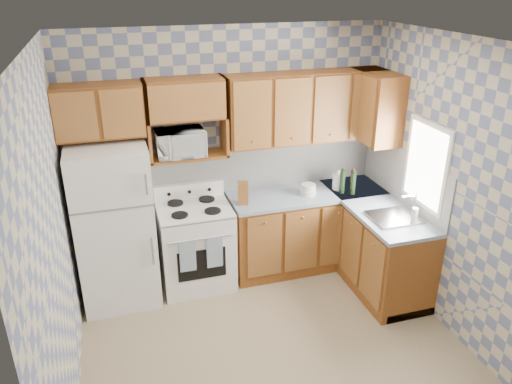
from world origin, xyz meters
TOP-DOWN VIEW (x-y plane):
  - floor at (0.00, 0.00)m, footprint 3.40×3.40m
  - back_wall at (0.00, 1.60)m, footprint 3.40×0.02m
  - right_wall at (1.70, 0.00)m, footprint 0.02×3.20m
  - backsplash_back at (0.40, 1.59)m, footprint 2.60×0.02m
  - backsplash_right at (1.69, 0.80)m, footprint 0.02×1.60m
  - refrigerator at (-1.27, 1.25)m, footprint 0.75×0.70m
  - stove_body at (-0.47, 1.28)m, footprint 0.76×0.65m
  - cooktop at (-0.47, 1.28)m, footprint 0.76×0.65m
  - backguard at (-0.47, 1.55)m, footprint 0.76×0.08m
  - dish_towel_left at (-0.61, 0.93)m, footprint 0.16×0.02m
  - dish_towel_right at (-0.34, 0.93)m, footprint 0.16×0.02m
  - base_cabinets_back at (0.82, 1.30)m, footprint 1.75×0.60m
  - base_cabinets_right at (1.40, 0.80)m, footprint 0.60×1.60m
  - countertop_back at (0.82, 1.30)m, footprint 1.77×0.63m
  - countertop_right at (1.40, 0.80)m, footprint 0.63×1.60m
  - upper_cabinets_back at (0.82, 1.44)m, footprint 1.75×0.33m
  - upper_cabinets_fridge at (-1.29, 1.44)m, footprint 0.82×0.33m
  - upper_cabinets_right at (1.53, 1.25)m, footprint 0.33×0.70m
  - microwave_shelf at (-0.47, 1.44)m, footprint 0.80×0.33m
  - microwave at (-0.55, 1.42)m, footprint 0.50×0.35m
  - sink at (1.40, 0.45)m, footprint 0.48×0.40m
  - window at (1.69, 0.45)m, footprint 0.02×0.66m
  - bottle_0 at (1.17, 1.17)m, footprint 0.06×0.06m
  - bottle_1 at (1.27, 1.11)m, footprint 0.06×0.06m
  - bottle_2 at (1.32, 1.21)m, footprint 0.06×0.06m
  - knife_block at (0.05, 1.22)m, footprint 0.13×0.13m
  - electric_kettle at (1.18, 1.28)m, footprint 0.14×0.14m
  - food_containers at (0.80, 1.24)m, footprint 0.18×0.18m
  - soap_bottle at (1.51, 0.28)m, footprint 0.06×0.06m

SIDE VIEW (x-z plane):
  - floor at x=0.00m, z-range 0.00..0.00m
  - base_cabinets_back at x=0.82m, z-range 0.00..0.88m
  - base_cabinets_right at x=1.40m, z-range 0.00..0.88m
  - stove_body at x=-0.47m, z-range 0.00..0.90m
  - dish_towel_left at x=-0.61m, z-range 0.38..0.73m
  - dish_towel_right at x=-0.34m, z-range 0.38..0.73m
  - refrigerator at x=-1.27m, z-range 0.00..1.68m
  - countertop_back at x=0.82m, z-range 0.88..0.92m
  - countertop_right at x=1.40m, z-range 0.88..0.92m
  - cooktop at x=-0.47m, z-range 0.89..0.92m
  - sink at x=1.40m, z-range 0.91..0.94m
  - food_containers at x=0.80m, z-range 0.92..1.04m
  - backguard at x=-0.47m, z-range 0.92..1.08m
  - soap_bottle at x=1.51m, z-range 0.92..1.09m
  - electric_kettle at x=1.18m, z-range 0.92..1.10m
  - bottle_2 at x=1.32m, z-range 0.92..1.15m
  - knife_block at x=0.05m, z-range 0.92..1.16m
  - bottle_1 at x=1.27m, z-range 0.92..1.17m
  - bottle_0 at x=1.17m, z-range 0.92..1.19m
  - backsplash_back at x=0.40m, z-range 0.92..1.48m
  - backsplash_right at x=1.69m, z-range 0.92..1.48m
  - back_wall at x=0.00m, z-range 0.00..2.70m
  - right_wall at x=1.70m, z-range 0.00..2.70m
  - microwave_shelf at x=-0.47m, z-range 1.42..1.45m
  - window at x=1.69m, z-range 1.02..1.88m
  - microwave at x=-0.55m, z-range 1.45..1.72m
  - upper_cabinets_back at x=0.82m, z-range 1.48..2.22m
  - upper_cabinets_right at x=1.53m, z-range 1.48..2.22m
  - upper_cabinets_fridge at x=-1.29m, z-range 1.72..2.22m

